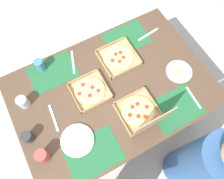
# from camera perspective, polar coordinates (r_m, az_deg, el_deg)

# --- Properties ---
(ground_plane) EXTENTS (6.00, 6.00, 0.00)m
(ground_plane) POSITION_cam_1_polar(r_m,az_deg,el_deg) (2.33, 0.00, -7.31)
(ground_plane) COLOR beige
(dining_table) EXTENTS (1.47, 1.00, 0.76)m
(dining_table) POSITION_cam_1_polar(r_m,az_deg,el_deg) (1.71, 0.00, -1.40)
(dining_table) COLOR #3F3328
(dining_table) RESTS_ON ground_plane
(placemat_near_left) EXTENTS (0.36, 0.26, 0.00)m
(placemat_near_left) POSITION_cam_1_polar(r_m,az_deg,el_deg) (1.85, 3.94, 13.43)
(placemat_near_left) COLOR #236638
(placemat_near_left) RESTS_ON dining_table
(placemat_near_right) EXTENTS (0.36, 0.26, 0.00)m
(placemat_near_right) POSITION_cam_1_polar(r_m,az_deg,el_deg) (1.74, -15.37, 4.53)
(placemat_near_right) COLOR #236638
(placemat_near_right) RESTS_ON dining_table
(placemat_far_left) EXTENTS (0.36, 0.26, 0.00)m
(placemat_far_left) POSITION_cam_1_polar(r_m,az_deg,el_deg) (1.63, 16.47, -4.82)
(placemat_far_left) COLOR #236638
(placemat_far_left) RESTS_ON dining_table
(placemat_far_right) EXTENTS (0.36, 0.26, 0.00)m
(placemat_far_right) POSITION_cam_1_polar(r_m,az_deg,el_deg) (1.50, -4.94, -16.65)
(placemat_far_right) COLOR #236638
(placemat_far_right) RESTS_ON dining_table
(pizza_box_center) EXTENTS (0.27, 0.29, 0.31)m
(pizza_box_center) POSITION_cam_1_polar(r_m,az_deg,el_deg) (1.51, 7.66, -6.38)
(pizza_box_center) COLOR tan
(pizza_box_center) RESTS_ON dining_table
(pizza_box_corner_left) EXTENTS (0.26, 0.26, 0.04)m
(pizza_box_corner_left) POSITION_cam_1_polar(r_m,az_deg,el_deg) (1.60, -5.91, -0.41)
(pizza_box_corner_left) COLOR tan
(pizza_box_corner_left) RESTS_ON dining_table
(pizza_box_corner_right) EXTENTS (0.28, 0.28, 0.04)m
(pizza_box_corner_right) POSITION_cam_1_polar(r_m,az_deg,el_deg) (1.73, 1.68, 8.38)
(pizza_box_corner_right) COLOR tan
(pizza_box_corner_right) RESTS_ON dining_table
(plate_far_right) EXTENTS (0.23, 0.23, 0.02)m
(plate_far_right) POSITION_cam_1_polar(r_m,az_deg,el_deg) (1.51, -9.15, -13.14)
(plate_far_right) COLOR white
(plate_far_right) RESTS_ON dining_table
(plate_near_left) EXTENTS (0.20, 0.20, 0.03)m
(plate_near_left) POSITION_cam_1_polar(r_m,az_deg,el_deg) (1.74, 17.22, 4.49)
(plate_near_left) COLOR white
(plate_near_left) RESTS_ON dining_table
(cup_clear_right) EXTENTS (0.08, 0.08, 0.09)m
(cup_clear_right) POSITION_cam_1_polar(r_m,az_deg,el_deg) (1.65, -22.47, -3.11)
(cup_clear_right) COLOR silver
(cup_clear_right) RESTS_ON dining_table
(cup_clear_left) EXTENTS (0.08, 0.08, 0.11)m
(cup_clear_left) POSITION_cam_1_polar(r_m,az_deg,el_deg) (1.50, -17.91, -16.34)
(cup_clear_left) COLOR #BF4742
(cup_clear_left) RESTS_ON dining_table
(cup_dark) EXTENTS (0.07, 0.07, 0.11)m
(cup_dark) POSITION_cam_1_polar(r_m,az_deg,el_deg) (1.73, -18.54, 6.12)
(cup_dark) COLOR teal
(cup_dark) RESTS_ON dining_table
(cup_red) EXTENTS (0.07, 0.07, 0.09)m
(cup_red) POSITION_cam_1_polar(r_m,az_deg,el_deg) (1.57, -21.39, -11.61)
(cup_red) COLOR #333338
(cup_red) RESTS_ON dining_table
(knife_by_near_right) EXTENTS (0.21, 0.04, 0.00)m
(knife_by_near_right) POSITION_cam_1_polar(r_m,az_deg,el_deg) (1.89, 9.55, 14.19)
(knife_by_near_right) COLOR #B7B7BC
(knife_by_near_right) RESTS_ON dining_table
(knife_by_far_right) EXTENTS (0.04, 0.21, 0.00)m
(knife_by_far_right) POSITION_cam_1_polar(r_m,az_deg,el_deg) (1.59, -15.18, -7.27)
(knife_by_far_right) COLOR #B7B7BC
(knife_by_far_right) RESTS_ON dining_table
(knife_by_near_left) EXTENTS (0.08, 0.20, 0.00)m
(knife_by_near_left) POSITION_cam_1_polar(r_m,az_deg,el_deg) (1.74, -10.27, 7.17)
(knife_by_near_left) COLOR #B7B7BC
(knife_by_near_left) RESTS_ON dining_table
(fork_by_far_left) EXTENTS (0.03, 0.19, 0.00)m
(fork_by_far_left) POSITION_cam_1_polar(r_m,az_deg,el_deg) (1.69, 20.77, -2.04)
(fork_by_far_left) COLOR #B7B7BC
(fork_by_far_left) RESTS_ON dining_table
(diner_left_seat) EXTENTS (0.32, 0.32, 1.20)m
(diner_left_seat) POSITION_cam_1_polar(r_m,az_deg,el_deg) (1.82, 22.13, -17.62)
(diner_left_seat) COLOR #33598C
(diner_left_seat) RESTS_ON ground_plane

